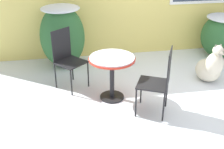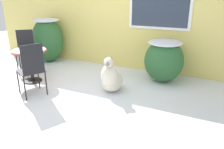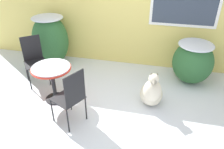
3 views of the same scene
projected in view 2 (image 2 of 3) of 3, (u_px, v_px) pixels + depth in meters
name	position (u px, v px, depth m)	size (l,w,h in m)	color
ground_plane	(62.00, 96.00, 4.20)	(16.00, 16.00, 0.00)	silver
house_wall	(115.00, 6.00, 5.49)	(8.00, 0.10, 3.11)	#E5D16B
shrub_left	(48.00, 39.00, 6.19)	(0.87, 0.84, 1.24)	#2D6033
shrub_middle	(164.00, 59.00, 4.78)	(0.85, 0.89, 0.93)	#2D6033
patio_table	(30.00, 56.00, 4.71)	(0.73, 0.73, 0.73)	black
patio_chair_near_table	(26.00, 49.00, 5.46)	(0.61, 0.61, 1.02)	black
patio_chair_far_side	(32.00, 68.00, 4.02)	(0.58, 0.58, 1.02)	black
dog	(111.00, 79.00, 4.28)	(0.47, 0.71, 0.76)	beige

